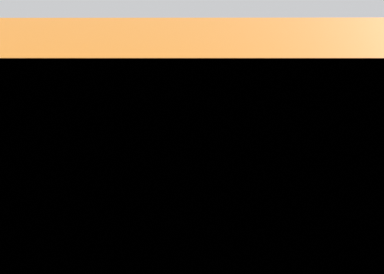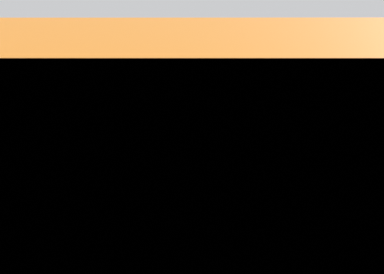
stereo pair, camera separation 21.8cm
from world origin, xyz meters
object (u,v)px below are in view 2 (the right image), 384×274
shopping_cart_vendor (215,148)px  hand_dolly_boxes (155,153)px  pedestrian_black_side (169,93)px  cargo_van_parked_right (4,148)px  pedestrian_pink_side (268,121)px

shopping_cart_vendor → hand_dolly_boxes: (1.25, 0.11, -0.06)m
pedestrian_black_side → cargo_van_parked_right: bearing=46.8°
cargo_van_parked_right → hand_dolly_boxes: size_ratio=4.10×
cargo_van_parked_right → shopping_cart_vendor: cargo_van_parked_right is taller
shopping_cart_vendor → pedestrian_black_side: (1.00, -0.96, 1.00)m
hand_dolly_boxes → pedestrian_pink_side: 2.75m
pedestrian_pink_side → pedestrian_black_side: size_ratio=1.00×
cargo_van_parked_right → hand_dolly_boxes: bearing=-143.9°
shopping_cart_vendor → pedestrian_black_side: size_ratio=0.49×
cargo_van_parked_right → pedestrian_pink_side: (-4.39, -0.21, 0.39)m
hand_dolly_boxes → shopping_cart_vendor: bearing=-174.9°
cargo_van_parked_right → pedestrian_pink_side: size_ratio=2.51×
shopping_cart_vendor → hand_dolly_boxes: bearing=5.1°
cargo_van_parked_right → pedestrian_black_side: (-2.61, -2.79, 0.39)m
cargo_van_parked_right → shopping_cart_vendor: 4.09m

